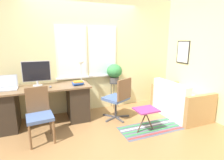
# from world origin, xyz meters

# --- Properties ---
(ground_plane) EXTENTS (14.00, 14.00, 0.00)m
(ground_plane) POSITION_xyz_m (0.00, 0.00, 0.00)
(ground_plane) COLOR #9E7042
(wall_back_with_window) EXTENTS (9.00, 0.12, 2.70)m
(wall_back_with_window) POSITION_xyz_m (0.00, 0.77, 1.35)
(wall_back_with_window) COLOR beige
(wall_back_with_window) RESTS_ON ground_plane
(wall_right_with_picture) EXTENTS (0.08, 9.00, 2.70)m
(wall_right_with_picture) POSITION_xyz_m (2.35, 0.00, 1.35)
(wall_right_with_picture) COLOR beige
(wall_right_with_picture) RESTS_ON ground_plane
(desk) EXTENTS (1.83, 0.69, 0.77)m
(desk) POSITION_xyz_m (-0.99, 0.35, 0.41)
(desk) COLOR brown
(desk) RESTS_ON ground_plane
(laptop) EXTENTS (0.34, 0.28, 0.26)m
(laptop) POSITION_xyz_m (-1.60, 0.40, 0.83)
(laptop) COLOR #B7B7BC
(laptop) RESTS_ON desk
(monitor) EXTENTS (0.53, 0.18, 0.50)m
(monitor) POSITION_xyz_m (-1.08, 0.49, 1.04)
(monitor) COLOR silver
(monitor) RESTS_ON desk
(keyboard) EXTENTS (0.34, 0.12, 0.02)m
(keyboard) POSITION_xyz_m (-1.09, 0.21, 0.78)
(keyboard) COLOR slate
(keyboard) RESTS_ON desk
(mouse) EXTENTS (0.05, 0.08, 0.04)m
(mouse) POSITION_xyz_m (-0.85, 0.23, 0.79)
(mouse) COLOR slate
(mouse) RESTS_ON desk
(desk_lamp) EXTENTS (0.13, 0.13, 0.49)m
(desk_lamp) POSITION_xyz_m (-0.18, 0.52, 1.16)
(desk_lamp) COLOR white
(desk_lamp) RESTS_ON desk
(book_stack) EXTENTS (0.22, 0.17, 0.08)m
(book_stack) POSITION_xyz_m (-0.31, 0.24, 0.81)
(book_stack) COLOR #2851B2
(book_stack) RESTS_ON desk
(desk_chair_wooden) EXTENTS (0.45, 0.46, 0.90)m
(desk_chair_wooden) POSITION_xyz_m (-1.08, -0.28, 0.48)
(desk_chair_wooden) COLOR brown
(desk_chair_wooden) RESTS_ON ground_plane
(office_chair_swivel) EXTENTS (0.61, 0.62, 0.91)m
(office_chair_swivel) POSITION_xyz_m (0.49, -0.02, 0.48)
(office_chair_swivel) COLOR #47474C
(office_chair_swivel) RESTS_ON ground_plane
(couch_loveseat) EXTENTS (0.77, 1.20, 0.80)m
(couch_loveseat) POSITION_xyz_m (1.84, -0.36, 0.28)
(couch_loveseat) COLOR white
(couch_loveseat) RESTS_ON ground_plane
(plant_stand) EXTENTS (0.24, 0.24, 0.66)m
(plant_stand) POSITION_xyz_m (0.66, 0.62, 0.57)
(plant_stand) COLOR #333338
(plant_stand) RESTS_ON ground_plane
(potted_plant) EXTENTS (0.37, 0.37, 0.46)m
(potted_plant) POSITION_xyz_m (0.66, 0.62, 0.91)
(potted_plant) COLOR #514C47
(potted_plant) RESTS_ON plant_stand
(floor_rug_striped) EXTENTS (1.38, 0.55, 0.01)m
(floor_rug_striped) POSITION_xyz_m (0.98, -0.66, 0.00)
(floor_rug_striped) COLOR #565B6B
(floor_rug_striped) RESTS_ON ground_plane
(folding_stool) EXTENTS (0.40, 0.34, 0.44)m
(folding_stool) POSITION_xyz_m (0.74, -0.71, 0.40)
(folding_stool) COLOR #93337A
(folding_stool) RESTS_ON ground_plane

